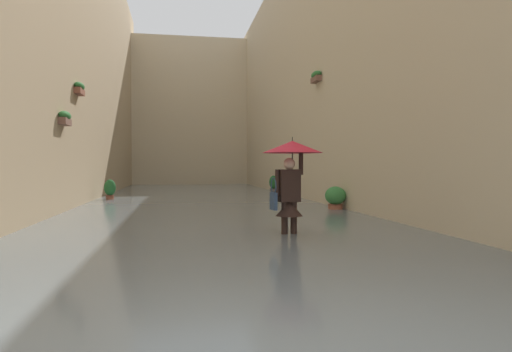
{
  "coord_description": "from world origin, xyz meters",
  "views": [
    {
      "loc": [
        0.88,
        2.57,
        1.45
      ],
      "look_at": [
        -0.46,
        -5.2,
        1.28
      ],
      "focal_mm": 32.05,
      "sensor_mm": 36.0,
      "label": 1
    }
  ],
  "objects_px": {
    "potted_plant_mid_left": "(335,199)",
    "person_wading": "(291,167)",
    "potted_plant_near_right": "(110,190)",
    "potted_plant_far_left": "(273,185)"
  },
  "relations": [
    {
      "from": "potted_plant_near_right",
      "to": "potted_plant_far_left",
      "type": "relative_size",
      "value": 0.95
    },
    {
      "from": "person_wading",
      "to": "potted_plant_near_right",
      "type": "bearing_deg",
      "value": -64.76
    },
    {
      "from": "person_wading",
      "to": "potted_plant_near_right",
      "type": "height_order",
      "value": "person_wading"
    },
    {
      "from": "potted_plant_mid_left",
      "to": "person_wading",
      "type": "bearing_deg",
      "value": 61.32
    },
    {
      "from": "person_wading",
      "to": "potted_plant_far_left",
      "type": "height_order",
      "value": "person_wading"
    },
    {
      "from": "person_wading",
      "to": "potted_plant_mid_left",
      "type": "relative_size",
      "value": 2.3
    },
    {
      "from": "potted_plant_near_right",
      "to": "potted_plant_far_left",
      "type": "distance_m",
      "value": 7.92
    },
    {
      "from": "person_wading",
      "to": "potted_plant_mid_left",
      "type": "bearing_deg",
      "value": -118.68
    },
    {
      "from": "potted_plant_near_right",
      "to": "potted_plant_mid_left",
      "type": "relative_size",
      "value": 1.1
    },
    {
      "from": "potted_plant_far_left",
      "to": "potted_plant_mid_left",
      "type": "xyz_separation_m",
      "value": [
        0.0,
        8.77,
        -0.04
      ]
    }
  ]
}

